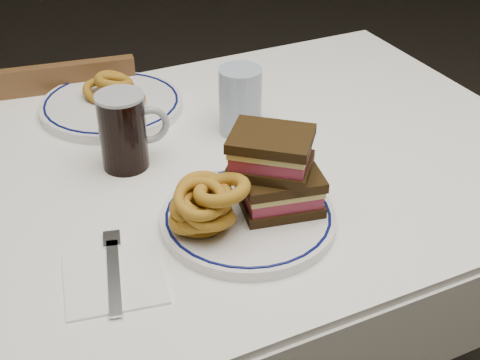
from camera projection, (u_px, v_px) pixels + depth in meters
name	position (u px, v px, depth m)	size (l,w,h in m)	color
dining_table	(212.00, 210.00, 1.27)	(1.27, 0.87, 0.75)	white
chair_far	(67.00, 184.00, 1.71)	(0.43, 0.43, 0.81)	#4A2617
main_plate	(248.00, 218.00, 1.06)	(0.28, 0.28, 0.02)	white
reuben_sandwich	(276.00, 171.00, 1.04)	(0.16, 0.15, 0.13)	black
onion_rings_main	(204.00, 206.00, 0.99)	(0.13, 0.12, 0.11)	brown
ketchup_ramekin	(208.00, 188.00, 1.08)	(0.06, 0.06, 0.03)	white
beer_mug	(124.00, 130.00, 1.17)	(0.13, 0.08, 0.14)	black
water_glass	(240.00, 101.00, 1.27)	(0.08, 0.08, 0.13)	#93A5BD
far_plate	(112.00, 105.00, 1.38)	(0.29, 0.29, 0.02)	white
onion_rings_far	(114.00, 89.00, 1.37)	(0.12, 0.15, 0.08)	brown
napkin_fork	(114.00, 276.00, 0.95)	(0.16, 0.19, 0.01)	white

